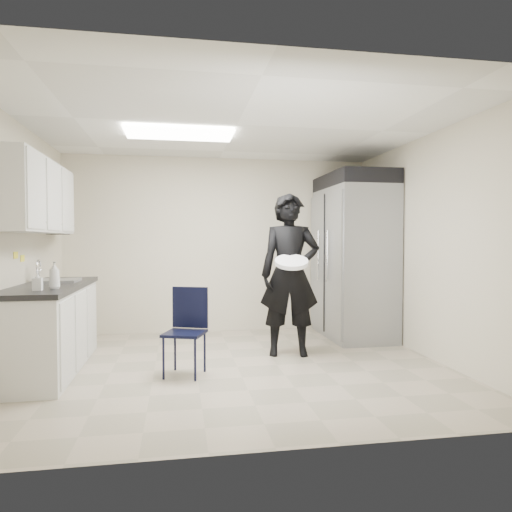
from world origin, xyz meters
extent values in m
plane|color=tan|center=(0.00, 0.00, 0.00)|extent=(4.50, 4.50, 0.00)
plane|color=white|center=(0.00, 0.00, 2.60)|extent=(4.50, 4.50, 0.00)
plane|color=beige|center=(0.00, 2.00, 1.30)|extent=(4.50, 0.00, 4.50)
plane|color=beige|center=(-2.25, 0.00, 1.30)|extent=(0.00, 4.00, 4.00)
plane|color=beige|center=(2.25, 0.00, 1.30)|extent=(0.00, 4.00, 4.00)
cube|color=white|center=(-0.60, 0.40, 2.57)|extent=(1.20, 0.60, 0.02)
cube|color=silver|center=(-1.95, 0.20, 0.43)|extent=(0.60, 1.90, 0.86)
cube|color=black|center=(-1.95, 0.20, 0.89)|extent=(0.64, 1.95, 0.05)
cube|color=gray|center=(-1.93, 0.45, 0.87)|extent=(0.42, 0.40, 0.14)
cylinder|color=silver|center=(-2.13, 0.45, 1.02)|extent=(0.02, 0.02, 0.24)
cube|color=silver|center=(-2.08, 0.20, 1.83)|extent=(0.35, 1.80, 0.75)
cube|color=black|center=(-2.14, 1.35, 1.62)|extent=(0.22, 0.30, 0.35)
cube|color=yellow|center=(-2.24, 0.10, 1.22)|extent=(0.00, 0.12, 0.07)
cube|color=yellow|center=(-2.24, 0.30, 1.18)|extent=(0.00, 0.12, 0.07)
cube|color=gray|center=(1.83, 1.27, 1.05)|extent=(0.80, 1.35, 2.10)
cube|color=black|center=(1.83, 1.27, 2.20)|extent=(0.80, 1.35, 0.20)
cube|color=black|center=(-0.56, -0.22, 0.43)|extent=(0.49, 0.49, 0.86)
imported|color=black|center=(0.69, 0.42, 0.96)|extent=(0.78, 0.58, 1.93)
cylinder|color=silver|center=(0.64, 0.17, 1.12)|extent=(0.44, 0.44, 0.05)
imported|color=silver|center=(-1.78, -0.29, 1.04)|extent=(0.14, 0.14, 0.26)
imported|color=silver|center=(-1.89, -0.42, 1.00)|extent=(0.08, 0.09, 0.18)
camera|label=1|loc=(-0.63, -4.85, 1.37)|focal=32.00mm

